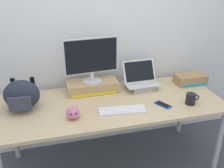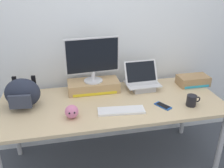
{
  "view_description": "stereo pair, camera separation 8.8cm",
  "coord_description": "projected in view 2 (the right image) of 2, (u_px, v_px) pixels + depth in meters",
  "views": [
    {
      "loc": [
        -0.5,
        -1.92,
        1.82
      ],
      "look_at": [
        0.0,
        0.0,
        0.91
      ],
      "focal_mm": 39.11,
      "sensor_mm": 36.0,
      "label": 1
    },
    {
      "loc": [
        -0.41,
        -1.94,
        1.82
      ],
      "look_at": [
        0.0,
        0.0,
        0.91
      ],
      "focal_mm": 39.11,
      "sensor_mm": 36.0,
      "label": 2
    }
  ],
  "objects": [
    {
      "name": "desktop_monitor",
      "position": [
        93.0,
        59.0,
        2.33
      ],
      "size": [
        0.52,
        0.18,
        0.44
      ],
      "rotation": [
        0.0,
        0.0,
        0.08
      ],
      "color": "silver",
      "rests_on": "toner_box_yellow"
    },
    {
      "name": "back_wall",
      "position": [
        102.0,
        29.0,
        2.48
      ],
      "size": [
        7.0,
        0.1,
        2.6
      ],
      "primitive_type": "cube",
      "color": "silver",
      "rests_on": "ground"
    },
    {
      "name": "plush_toy",
      "position": [
        72.0,
        112.0,
        1.98
      ],
      "size": [
        0.11,
        0.11,
        0.11
      ],
      "color": "#CC7099",
      "rests_on": "desk"
    },
    {
      "name": "toner_box_cyan",
      "position": [
        193.0,
        80.0,
        2.58
      ],
      "size": [
        0.32,
        0.18,
        0.1
      ],
      "color": "#9E7A51",
      "rests_on": "desk"
    },
    {
      "name": "external_keyboard",
      "position": [
        121.0,
        110.0,
        2.09
      ],
      "size": [
        0.41,
        0.16,
        0.02
      ],
      "rotation": [
        0.0,
        0.0,
        -0.1
      ],
      "color": "white",
      "rests_on": "desk"
    },
    {
      "name": "desk",
      "position": [
        112.0,
        107.0,
        2.28
      ],
      "size": [
        2.04,
        0.83,
        0.73
      ],
      "color": "tan",
      "rests_on": "ground"
    },
    {
      "name": "ground_plane",
      "position": [
        112.0,
        163.0,
        2.56
      ],
      "size": [
        20.0,
        20.0,
        0.0
      ],
      "primitive_type": "plane",
      "color": "#474C56"
    },
    {
      "name": "messenger_backpack",
      "position": [
        23.0,
        93.0,
        2.12
      ],
      "size": [
        0.32,
        0.26,
        0.27
      ],
      "rotation": [
        0.0,
        0.0,
        -0.1
      ],
      "color": "#232838",
      "rests_on": "desk"
    },
    {
      "name": "coffee_mug",
      "position": [
        192.0,
        100.0,
        2.17
      ],
      "size": [
        0.13,
        0.09,
        0.1
      ],
      "color": "black",
      "rests_on": "desk"
    },
    {
      "name": "open_laptop",
      "position": [
        142.0,
        83.0,
        2.48
      ],
      "size": [
        0.35,
        0.25,
        0.27
      ],
      "rotation": [
        0.0,
        0.0,
        0.03
      ],
      "color": "#ADADB2",
      "rests_on": "desk"
    },
    {
      "name": "cell_phone",
      "position": [
        163.0,
        106.0,
        2.17
      ],
      "size": [
        0.13,
        0.17,
        0.01
      ],
      "rotation": [
        0.0,
        0.0,
        0.51
      ],
      "color": "#19479E",
      "rests_on": "desk"
    },
    {
      "name": "toner_box_yellow",
      "position": [
        93.0,
        86.0,
        2.45
      ],
      "size": [
        0.51,
        0.24,
        0.1
      ],
      "color": "tan",
      "rests_on": "desk"
    }
  ]
}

